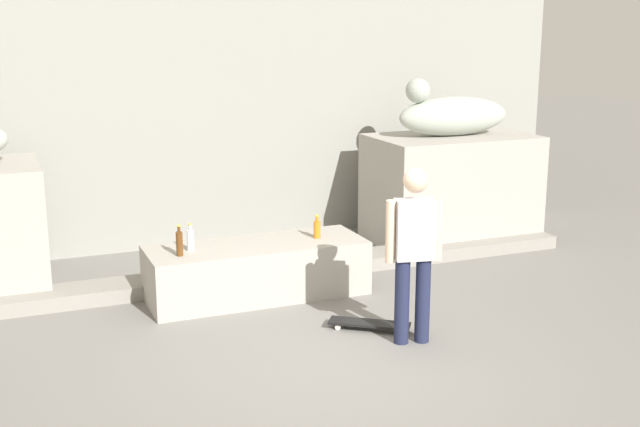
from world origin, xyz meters
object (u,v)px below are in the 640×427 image
Objects in this scene: skater at (414,248)px; bottle_clear at (190,240)px; statue_reclining_right at (451,114)px; skateboard at (369,324)px; bottle_orange at (317,229)px; bottle_brown at (179,243)px.

skater is 2.48m from bottle_clear.
skater is (-2.22, -3.03, -0.81)m from statue_reclining_right.
skateboard is 2.62× the size of bottle_clear.
skateboard is (-0.23, 0.43, -0.86)m from skater.
bottle_clear reaches higher than bottle_orange.
bottle_brown is at bearing -176.11° from bottle_orange.
bottle_brown is 1.12× the size of bottle_clear.
skater is at bearing -47.95° from bottle_clear.
statue_reclining_right is at bearing 66.57° from skater.
skateboard is 1.50m from bottle_orange.
bottle_clear is at bearing 144.80° from skater.
bottle_brown reaches higher than bottle_clear.
statue_reclining_right is at bearing 17.24° from bottle_clear.
statue_reclining_right is 3.84m from skater.
skater is at bearing -25.68° from skateboard.
bottle_brown is (-1.57, 1.25, 0.67)m from skateboard.
bottle_orange is (-0.23, 1.79, -0.22)m from skater.
bottle_brown reaches higher than skateboard.
skater is 1.82m from bottle_orange.
statue_reclining_right is 4.92× the size of bottle_brown.
bottle_orange is at bearing 27.88° from statue_reclining_right.
skater is 2.18× the size of skateboard.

